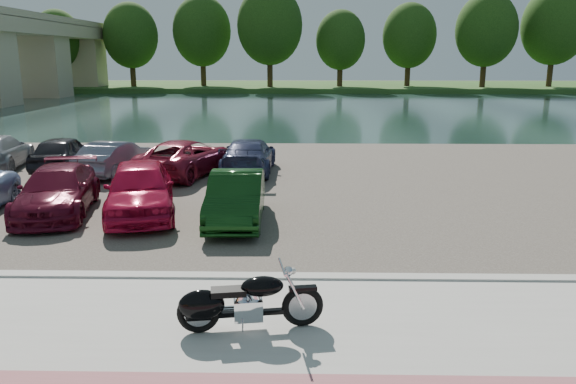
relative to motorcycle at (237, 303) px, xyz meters
name	(u,v)px	position (x,y,z in m)	size (l,w,h in m)	color
ground	(250,329)	(0.17, 0.23, -0.56)	(200.00, 200.00, 0.00)	#595447
promenade	(244,358)	(0.17, -0.77, -0.51)	(60.00, 6.00, 0.10)	#AFABA5
kerb	(258,278)	(0.17, 2.23, -0.49)	(60.00, 0.30, 0.14)	#AFABA5
parking_lot	(277,182)	(0.17, 11.23, -0.54)	(60.00, 18.00, 0.04)	#463F38
river	(290,109)	(0.17, 40.23, -0.56)	(120.00, 40.00, 0.00)	#1B312F
far_bank	(294,86)	(0.17, 72.23, -0.26)	(120.00, 24.00, 0.60)	#234D1B
far_trees	(328,31)	(4.52, 66.02, 6.93)	(70.25, 10.68, 12.52)	#352413
motorcycle	(237,303)	(0.00, 0.00, 0.00)	(2.32, 0.80, 1.05)	black
car_3	(57,191)	(-5.79, 6.94, 0.13)	(1.83, 4.49, 1.30)	#530B1F
car_4	(140,189)	(-3.42, 6.78, 0.24)	(1.79, 4.46, 1.52)	#AC0B32
car_5	(236,198)	(-0.71, 6.23, 0.14)	(1.39, 4.00, 1.32)	#0E3510
car_8	(62,153)	(-8.22, 13.12, 0.15)	(1.60, 3.97, 1.35)	black
car_9	(115,157)	(-5.94, 12.40, 0.11)	(1.34, 3.83, 1.26)	slate
car_10	(185,157)	(-3.30, 12.32, 0.14)	(2.20, 4.77, 1.32)	maroon
car_11	(249,156)	(-0.95, 12.77, 0.13)	(1.83, 4.49, 1.30)	navy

